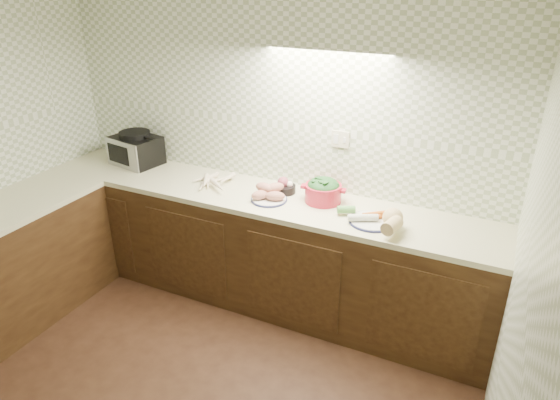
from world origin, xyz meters
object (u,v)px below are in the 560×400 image
at_px(sweet_potato_plate, 269,194).
at_px(veg_plate, 381,218).
at_px(onion_bowl, 285,187).
at_px(parsnip_pile, 217,182).
at_px(dutch_oven, 323,190).
at_px(toaster_oven, 136,149).

height_order(sweet_potato_plate, veg_plate, veg_plate).
bearing_deg(onion_bowl, veg_plate, -14.48).
relative_size(parsnip_pile, veg_plate, 0.71).
bearing_deg(dutch_oven, onion_bowl, 166.44).
bearing_deg(sweet_potato_plate, veg_plate, -2.36).
distance_m(parsnip_pile, dutch_oven, 0.86).
relative_size(toaster_oven, sweet_potato_plate, 1.67).
relative_size(parsnip_pile, onion_bowl, 2.29).
bearing_deg(toaster_oven, dutch_oven, 9.17).
bearing_deg(dutch_oven, veg_plate, -29.22).
bearing_deg(veg_plate, toaster_oven, 174.44).
bearing_deg(parsnip_pile, onion_bowl, 11.32).
relative_size(sweet_potato_plate, onion_bowl, 1.69).
relative_size(dutch_oven, veg_plate, 0.65).
height_order(sweet_potato_plate, onion_bowl, same).
distance_m(parsnip_pile, sweet_potato_plate, 0.49).
bearing_deg(veg_plate, dutch_oven, 159.50).
height_order(toaster_oven, sweet_potato_plate, toaster_oven).
height_order(toaster_oven, dutch_oven, toaster_oven).
bearing_deg(toaster_oven, veg_plate, 4.83).
distance_m(toaster_oven, sweet_potato_plate, 1.38).
bearing_deg(parsnip_pile, veg_plate, -4.21).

